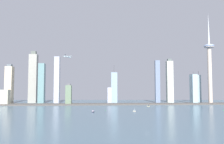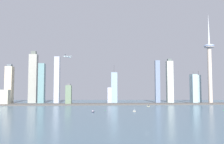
% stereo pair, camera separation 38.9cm
% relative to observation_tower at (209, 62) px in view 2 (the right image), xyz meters
% --- Properties ---
extents(ground_plane, '(6000.00, 6000.00, 0.00)m').
position_rel_observation_tower_xyz_m(ground_plane, '(-321.77, -473.03, -139.82)').
color(ground_plane, '#496274').
extents(waterfront_pier, '(945.16, 55.38, 3.42)m').
position_rel_observation_tower_xyz_m(waterfront_pier, '(-321.77, -22.74, -138.11)').
color(waterfront_pier, '#504B47').
rests_on(waterfront_pier, ground).
extents(observation_tower, '(35.02, 35.02, 311.41)m').
position_rel_observation_tower_xyz_m(observation_tower, '(0.00, 0.00, 0.00)').
color(observation_tower, beige).
rests_on(observation_tower, ground).
extents(skyscraper_0, '(16.25, 12.76, 150.32)m').
position_rel_observation_tower_xyz_m(skyscraper_0, '(-168.12, 47.80, -64.66)').
color(skyscraper_0, slate).
rests_on(skyscraper_0, ground).
extents(skyscraper_1, '(17.88, 20.49, 66.53)m').
position_rel_observation_tower_xyz_m(skyscraper_1, '(-471.50, -16.85, -108.22)').
color(skyscraper_1, slate).
rests_on(skyscraper_1, ground).
extents(skyscraper_2, '(14.42, 15.04, 54.52)m').
position_rel_observation_tower_xyz_m(skyscraper_2, '(-338.86, 38.37, -112.56)').
color(skyscraper_2, '#A7ABBD').
rests_on(skyscraper_2, ground).
extents(skyscraper_3, '(20.14, 24.73, 135.81)m').
position_rel_observation_tower_xyz_m(skyscraper_3, '(-569.17, 41.16, -71.91)').
color(skyscraper_3, slate).
rests_on(skyscraper_3, ground).
extents(skyscraper_4, '(13.56, 12.31, 114.47)m').
position_rel_observation_tower_xyz_m(skyscraper_4, '(-9.45, 66.45, -89.62)').
color(skyscraper_4, '#8CA4AB').
rests_on(skyscraper_4, ground).
extents(skyscraper_5, '(16.92, 24.48, 157.80)m').
position_rel_observation_tower_xyz_m(skyscraper_5, '(-516.43, 32.46, -60.92)').
color(skyscraper_5, '#B1B6C7').
rests_on(skyscraper_5, ground).
extents(skyscraper_6, '(22.02, 15.36, 133.92)m').
position_rel_observation_tower_xyz_m(skyscraper_6, '(-320.84, 65.13, -85.64)').
color(skyscraper_6, '#88A0AF').
rests_on(skyscraper_6, ground).
extents(skyscraper_7, '(27.73, 24.76, 184.03)m').
position_rel_observation_tower_xyz_m(skyscraper_7, '(-608.83, 81.60, -51.47)').
color(skyscraper_7, gray).
rests_on(skyscraper_7, ground).
extents(skyscraper_8, '(23.31, 26.30, 133.17)m').
position_rel_observation_tower_xyz_m(skyscraper_8, '(-679.97, 50.85, -75.60)').
color(skyscraper_8, beige).
rests_on(skyscraper_8, ground).
extents(skyscraper_9, '(26.13, 24.98, 47.21)m').
position_rel_observation_tower_xyz_m(skyscraper_9, '(-668.24, -12.88, -116.21)').
color(skyscraper_9, '#BAB8A2').
rests_on(skyscraper_9, ground).
extents(skyscraper_10, '(17.36, 27.93, 109.25)m').
position_rel_observation_tower_xyz_m(skyscraper_10, '(-51.76, 13.68, -90.26)').
color(skyscraper_10, '#9BBDC6').
rests_on(skyscraper_10, ground).
extents(skyscraper_11, '(22.87, 19.38, 160.17)m').
position_rel_observation_tower_xyz_m(skyscraper_11, '(-113.84, 78.48, -62.42)').
color(skyscraper_11, beige).
rests_on(skyscraper_11, ground).
extents(boat_1, '(5.82, 14.66, 4.21)m').
position_rel_observation_tower_xyz_m(boat_1, '(-391.01, -241.72, -138.30)').
color(boat_1, black).
rests_on(boat_1, ground).
extents(boat_2, '(7.76, 8.40, 10.47)m').
position_rel_observation_tower_xyz_m(boat_2, '(-235.11, -99.41, -138.18)').
color(boat_2, beige).
rests_on(boat_2, ground).
extents(boat_3, '(6.29, 4.71, 8.51)m').
position_rel_observation_tower_xyz_m(boat_3, '(-297.61, -231.99, -138.38)').
color(boat_3, beige).
rests_on(boat_3, ground).
extents(channel_buoy_0, '(1.14, 1.14, 2.45)m').
position_rel_observation_tower_xyz_m(channel_buoy_0, '(-362.94, -214.42, -138.59)').
color(channel_buoy_0, green).
rests_on(channel_buoy_0, ground).
extents(channel_buoy_1, '(1.09, 1.09, 2.26)m').
position_rel_observation_tower_xyz_m(channel_buoy_1, '(-85.15, -226.43, -138.69)').
color(channel_buoy_1, green).
rests_on(channel_buoy_1, ground).
extents(airplane, '(32.61, 30.90, 8.34)m').
position_rel_observation_tower_xyz_m(airplane, '(-477.28, -1.83, 14.44)').
color(airplane, silver).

